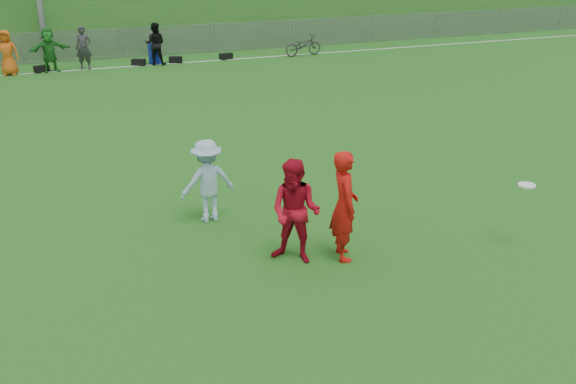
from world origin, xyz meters
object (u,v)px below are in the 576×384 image
frisbee (527,185)px  recycling_bin (155,54)px  player_red_left (344,206)px  player_red_center (296,212)px  player_blue (207,181)px  bicycle (303,45)px

frisbee → recycling_bin: 19.17m
player_red_left → player_red_center: (-0.79, 0.17, -0.06)m
player_blue → player_red_center: bearing=108.4°
frisbee → bicycle: 18.73m
player_red_left → player_blue: 2.85m
player_blue → frisbee: 5.65m
player_red_center → bicycle: size_ratio=1.01×
recycling_bin → bicycle: (6.41, -0.55, 0.05)m
player_red_left → frisbee: 3.16m
frisbee → player_blue: bearing=148.3°
player_blue → bicycle: 17.51m
player_red_center → recycling_bin: 18.09m
recycling_bin → player_blue: bearing=-96.8°
player_red_left → recycling_bin: 18.24m
frisbee → player_red_left: bearing=167.1°
frisbee → recycling_bin: frisbee is taller
player_blue → frisbee: player_blue is taller
player_blue → bicycle: (8.30, 15.42, -0.34)m
frisbee → player_red_center: bearing=167.3°
bicycle → frisbee: bearing=161.3°
recycling_bin → bicycle: 6.43m
player_red_left → frisbee: (3.08, -0.70, 0.18)m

